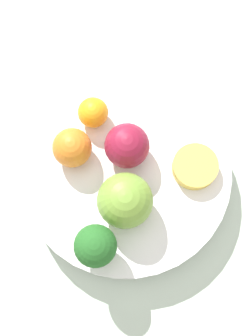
{
  "coord_description": "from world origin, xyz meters",
  "views": [
    {
      "loc": [
        -0.11,
        0.09,
        0.61
      ],
      "look_at": [
        0.0,
        0.0,
        0.07
      ],
      "focal_mm": 50.0,
      "sensor_mm": 36.0,
      "label": 1
    }
  ],
  "objects_px": {
    "apple_green": "(125,201)",
    "orange_front": "(72,148)",
    "bowl": "(126,174)",
    "apple_red": "(127,146)",
    "orange_back": "(93,113)",
    "broccoli": "(95,246)",
    "small_cup": "(195,167)"
  },
  "relations": [
    {
      "from": "orange_back",
      "to": "apple_red",
      "type": "bearing_deg",
      "value": -176.63
    },
    {
      "from": "apple_red",
      "to": "orange_front",
      "type": "bearing_deg",
      "value": 52.06
    },
    {
      "from": "small_cup",
      "to": "apple_green",
      "type": "bearing_deg",
      "value": 79.43
    },
    {
      "from": "bowl",
      "to": "apple_green",
      "type": "height_order",
      "value": "apple_green"
    },
    {
      "from": "apple_green",
      "to": "orange_back",
      "type": "relative_size",
      "value": 1.72
    },
    {
      "from": "apple_green",
      "to": "orange_front",
      "type": "height_order",
      "value": "apple_green"
    },
    {
      "from": "broccoli",
      "to": "orange_back",
      "type": "relative_size",
      "value": 1.67
    },
    {
      "from": "orange_front",
      "to": "small_cup",
      "type": "distance_m",
      "value": 0.15
    },
    {
      "from": "orange_back",
      "to": "bowl",
      "type": "bearing_deg",
      "value": 171.52
    },
    {
      "from": "bowl",
      "to": "orange_back",
      "type": "xyz_separation_m",
      "value": [
        0.08,
        -0.01,
        0.04
      ]
    },
    {
      "from": "bowl",
      "to": "broccoli",
      "type": "xyz_separation_m",
      "value": [
        -0.05,
        0.09,
        0.06
      ]
    },
    {
      "from": "small_cup",
      "to": "broccoli",
      "type": "bearing_deg",
      "value": 90.63
    },
    {
      "from": "orange_back",
      "to": "small_cup",
      "type": "bearing_deg",
      "value": -157.18
    },
    {
      "from": "orange_front",
      "to": "orange_back",
      "type": "xyz_separation_m",
      "value": [
        0.02,
        -0.05,
        -0.0
      ]
    },
    {
      "from": "bowl",
      "to": "apple_red",
      "type": "bearing_deg",
      "value": -41.94
    },
    {
      "from": "orange_front",
      "to": "orange_back",
      "type": "distance_m",
      "value": 0.05
    },
    {
      "from": "bowl",
      "to": "apple_green",
      "type": "xyz_separation_m",
      "value": [
        -0.03,
        0.03,
        0.05
      ]
    },
    {
      "from": "apple_green",
      "to": "orange_back",
      "type": "bearing_deg",
      "value": -19.87
    },
    {
      "from": "bowl",
      "to": "apple_green",
      "type": "relative_size",
      "value": 4.03
    },
    {
      "from": "bowl",
      "to": "small_cup",
      "type": "distance_m",
      "value": 0.09
    },
    {
      "from": "apple_green",
      "to": "orange_back",
      "type": "xyz_separation_m",
      "value": [
        0.11,
        -0.04,
        -0.01
      ]
    },
    {
      "from": "broccoli",
      "to": "bowl",
      "type": "bearing_deg",
      "value": -58.55
    },
    {
      "from": "bowl",
      "to": "small_cup",
      "type": "bearing_deg",
      "value": -127.75
    },
    {
      "from": "apple_green",
      "to": "orange_front",
      "type": "relative_size",
      "value": 1.36
    },
    {
      "from": "small_cup",
      "to": "bowl",
      "type": "bearing_deg",
      "value": 52.25
    },
    {
      "from": "broccoli",
      "to": "orange_back",
      "type": "distance_m",
      "value": 0.16
    },
    {
      "from": "broccoli",
      "to": "apple_red",
      "type": "relative_size",
      "value": 1.16
    },
    {
      "from": "bowl",
      "to": "orange_back",
      "type": "relative_size",
      "value": 6.93
    },
    {
      "from": "bowl",
      "to": "orange_back",
      "type": "bearing_deg",
      "value": -8.48
    },
    {
      "from": "broccoli",
      "to": "small_cup",
      "type": "distance_m",
      "value": 0.15
    },
    {
      "from": "small_cup",
      "to": "orange_front",
      "type": "bearing_deg",
      "value": 43.37
    },
    {
      "from": "broccoli",
      "to": "apple_green",
      "type": "distance_m",
      "value": 0.06
    }
  ]
}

